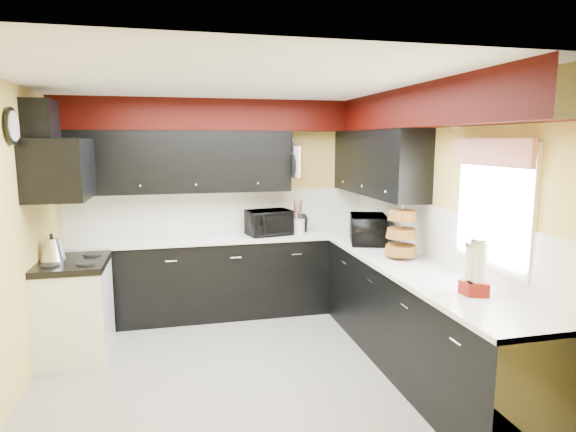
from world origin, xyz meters
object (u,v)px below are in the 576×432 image
object	(u,v)px
toaster_oven	(269,222)
knife_block	(302,223)
kettle	(52,249)
microwave	(368,229)
utensil_crock	(298,226)

from	to	relation	value
toaster_oven	knife_block	distance (m)	0.44
knife_block	kettle	world-z (taller)	knife_block
microwave	kettle	size ratio (longest dim) A/B	2.38
utensil_crock	kettle	world-z (taller)	kettle
utensil_crock	kettle	size ratio (longest dim) A/B	0.74
toaster_oven	knife_block	xyz separation A→B (m)	(0.43, 0.10, -0.04)
utensil_crock	kettle	distance (m)	2.65
knife_block	microwave	bearing A→B (deg)	-56.92
utensil_crock	knife_block	xyz separation A→B (m)	(0.08, 0.09, 0.01)
knife_block	kettle	xyz separation A→B (m)	(-2.65, -0.75, -0.02)
toaster_oven	utensil_crock	distance (m)	0.36
toaster_oven	microwave	xyz separation A→B (m)	(0.95, -0.70, 0.01)
toaster_oven	utensil_crock	world-z (taller)	toaster_oven
microwave	kettle	world-z (taller)	microwave
toaster_oven	microwave	world-z (taller)	microwave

